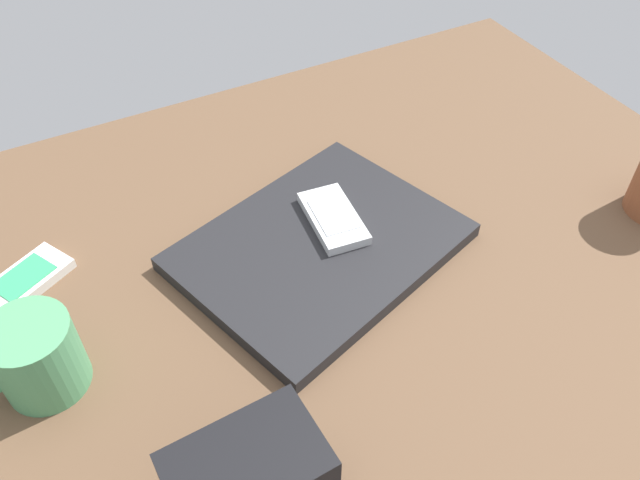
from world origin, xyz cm
name	(u,v)px	position (x,y,z in cm)	size (l,w,h in cm)	color
desk_surface	(292,288)	(0.00, 0.00, 1.50)	(120.00, 80.00, 3.00)	brown
laptop_closed	(320,247)	(-4.84, -2.24, 3.91)	(30.54, 23.39, 1.83)	black
cell_phone_on_laptop	(333,218)	(-7.74, -4.36, 5.45)	(6.47, 10.84, 1.32)	silver
cell_phone_on_desk	(25,281)	(26.50, -13.12, 3.63)	(11.21, 9.26, 1.33)	silver
coffee_mug	(35,357)	(26.91, 0.86, 7.11)	(11.13, 8.04, 8.21)	#4C9360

